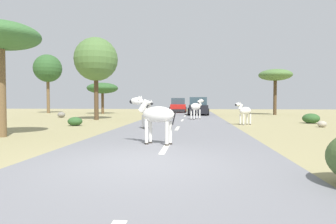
% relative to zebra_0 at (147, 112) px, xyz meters
% --- Properties ---
extents(ground_plane, '(90.00, 90.00, 0.00)m').
position_rel_zebra_0_xyz_m(ground_plane, '(1.04, -7.52, -0.90)').
color(ground_plane, '#998E60').
extents(road, '(6.00, 64.00, 0.05)m').
position_rel_zebra_0_xyz_m(road, '(1.43, -7.52, -0.87)').
color(road, slate).
rests_on(road, ground_plane).
extents(lane_markings, '(0.16, 56.00, 0.01)m').
position_rel_zebra_0_xyz_m(lane_markings, '(1.43, -8.52, -0.84)').
color(lane_markings, silver).
rests_on(lane_markings, road).
extents(zebra_0, '(0.84, 1.41, 1.42)m').
position_rel_zebra_0_xyz_m(zebra_0, '(0.00, 0.00, 0.00)').
color(zebra_0, silver).
rests_on(zebra_0, road).
extents(zebra_1, '(1.18, 1.43, 1.56)m').
position_rel_zebra_0_xyz_m(zebra_1, '(2.42, 7.76, 0.08)').
color(zebra_1, silver).
rests_on(zebra_1, road).
extents(zebra_2, '(1.20, 1.10, 1.37)m').
position_rel_zebra_0_xyz_m(zebra_2, '(5.22, 3.56, -0.08)').
color(zebra_2, silver).
rests_on(zebra_2, ground_plane).
extents(zebra_3, '(1.57, 0.76, 1.53)m').
position_rel_zebra_0_xyz_m(zebra_3, '(1.06, -4.81, 0.07)').
color(zebra_3, silver).
rests_on(zebra_3, road).
extents(car_0, '(2.07, 4.36, 1.74)m').
position_rel_zebra_0_xyz_m(car_0, '(2.63, 14.90, -0.05)').
color(car_0, black).
rests_on(car_0, road).
extents(car_1, '(2.19, 4.42, 1.74)m').
position_rel_zebra_0_xyz_m(car_1, '(0.29, 21.46, -0.05)').
color(car_1, red).
rests_on(car_1, road).
extents(tree_2, '(3.33, 3.33, 4.67)m').
position_rel_zebra_0_xyz_m(tree_2, '(10.53, 16.57, 3.13)').
color(tree_2, '#4C3823').
rests_on(tree_2, ground_plane).
extents(tree_3, '(3.44, 3.44, 3.47)m').
position_rel_zebra_0_xyz_m(tree_3, '(-7.96, 17.58, 1.94)').
color(tree_3, brown).
rests_on(tree_3, ground_plane).
extents(tree_4, '(3.21, 3.21, 6.12)m').
position_rel_zebra_0_xyz_m(tree_4, '(-5.02, 7.15, 3.59)').
color(tree_4, '#4C3823').
rests_on(tree_4, ground_plane).
extents(tree_5, '(2.97, 2.97, 4.44)m').
position_rel_zebra_0_xyz_m(tree_5, '(-5.20, -3.16, 2.94)').
color(tree_5, brown).
rests_on(tree_5, ground_plane).
extents(tree_6, '(3.23, 3.23, 6.89)m').
position_rel_zebra_0_xyz_m(tree_6, '(-14.91, 18.70, 4.33)').
color(tree_6, brown).
rests_on(tree_6, ground_plane).
extents(bush_0, '(0.83, 0.75, 0.50)m').
position_rel_zebra_0_xyz_m(bush_0, '(-4.50, 2.06, -0.65)').
color(bush_0, '#2D5628').
rests_on(bush_0, ground_plane).
extents(bush_2, '(1.04, 0.94, 0.63)m').
position_rel_zebra_0_xyz_m(bush_2, '(9.60, 5.08, -0.58)').
color(bush_2, '#2D5628').
rests_on(bush_2, ground_plane).
extents(rock_0, '(0.47, 0.43, 0.34)m').
position_rel_zebra_0_xyz_m(rock_0, '(9.08, 2.31, -0.73)').
color(rock_0, '#A89E8C').
rests_on(rock_0, ground_plane).
extents(rock_1, '(0.62, 0.61, 0.47)m').
position_rel_zebra_0_xyz_m(rock_1, '(-9.09, 9.90, -0.66)').
color(rock_1, gray).
rests_on(rock_1, ground_plane).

